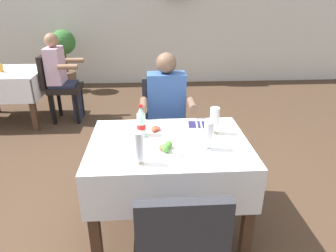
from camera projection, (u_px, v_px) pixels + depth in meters
The scene contains 18 objects.
ground_plane at pixel (155, 221), 2.54m from camera, with size 11.00×11.00×0.00m, color #473323.
back_wall at pixel (148, 6), 5.91m from camera, with size 11.00×0.12×3.03m, color silver.
main_dining_table at pixel (169, 162), 2.30m from camera, with size 1.17×0.87×0.75m.
chair_far_diner_seat at pixel (164, 122), 3.06m from camera, with size 0.44×0.50×0.97m.
chair_near_camera_side at pixel (179, 248), 1.55m from camera, with size 0.44×0.50×0.97m.
seated_diner_far at pixel (167, 111), 2.90m from camera, with size 0.50×0.46×1.26m.
plate_near_camera at pixel (167, 149), 2.09m from camera, with size 0.24×0.24×0.07m.
plate_far_diner at pixel (158, 131), 2.38m from camera, with size 0.26×0.26×0.05m.
beer_glass_left at pixel (214, 120), 2.31m from camera, with size 0.07×0.07×0.21m.
beer_glass_middle at pixel (208, 136), 2.07m from camera, with size 0.07×0.07×0.21m.
beer_glass_right at pixel (139, 148), 1.89m from camera, with size 0.07×0.07×0.22m.
cola_bottle_primary at pixel (141, 123), 2.26m from camera, with size 0.07×0.07×0.26m.
napkin_cutlery_set at pixel (199, 124), 2.51m from camera, with size 0.18×0.19×0.01m.
background_dining_table at pixel (8, 83), 4.31m from camera, with size 0.99×0.88×0.75m.
background_chair_right at pixel (58, 84), 4.36m from camera, with size 0.50×0.44×0.97m.
background_patron at pixel (60, 73), 4.30m from camera, with size 0.46×0.50×1.26m.
background_table_tumbler at pixel (1, 68), 4.16m from camera, with size 0.06×0.06×0.11m, color #C68928.
potted_plant_corner at pixel (65, 54), 5.61m from camera, with size 0.44×0.44×1.15m.
Camera 1 is at (-0.01, -2.01, 1.75)m, focal length 32.43 mm.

